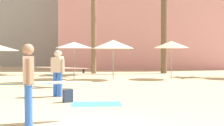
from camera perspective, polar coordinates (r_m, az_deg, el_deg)
name	(u,v)px	position (r m, az deg, el deg)	size (l,w,h in m)	color
hotel_pink	(149,9)	(35.28, 7.08, 10.18)	(19.34, 10.45, 13.56)	pink
cafe_umbrella_2	(74,45)	(18.70, -7.27, 3.41)	(2.37, 2.37, 2.31)	gray
cafe_umbrella_3	(171,45)	(18.95, 11.24, 3.47)	(2.23, 2.23, 2.37)	gray
cafe_umbrella_5	(113,44)	(18.04, 0.22, 3.59)	(2.57, 2.57, 2.41)	gray
beach_towel	(97,104)	(9.28, -2.95, -7.80)	(1.53, 0.91, 0.01)	#4CC6D6
backpack	(68,96)	(9.72, -8.45, -6.23)	(0.35, 0.33, 0.42)	#323B56
person_mid_left	(60,68)	(14.17, -9.91, -0.86)	(3.01, 1.72, 1.70)	blue
person_mid_right	(30,82)	(6.62, -15.40, -3.55)	(2.76, 1.25, 1.75)	blue
person_near_left	(57,71)	(11.02, -10.36, -1.54)	(0.57, 0.39, 1.69)	blue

